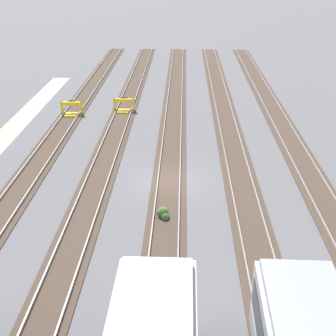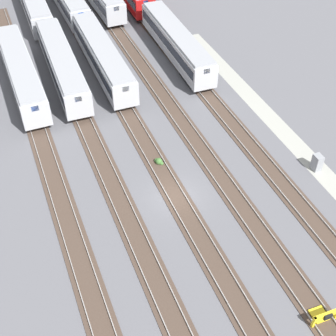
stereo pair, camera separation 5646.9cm
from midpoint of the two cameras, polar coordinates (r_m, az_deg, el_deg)
The scene contains 15 objects.
ground_plane at distance 22.33m, azimuth 20.56°, elevation -41.32°, with size 400.00×400.00×0.00m, color #5B5B60.
service_walkway at distance 29.12m, azimuth 43.54°, elevation -22.80°, with size 54.00×2.00×0.01m, color #9E9E93.
rail_track_nearest at distance 26.42m, azimuth 38.60°, elevation -27.81°, with size 90.00×2.23×0.21m.
rail_track_near_inner at distance 23.99m, azimuth 31.10°, elevation -34.30°, with size 90.00×2.24×0.21m.
rail_track_middle at distance 22.28m, azimuth 20.59°, elevation -41.31°, with size 90.00×2.24×0.21m.
rail_track_far_inner at distance 21.49m, azimuth 6.12°, elevation -47.73°, with size 90.00×2.23×0.21m.
rail_track_farthest at distance 21.70m, azimuth -12.12°, elevation -51.97°, with size 90.00×2.23×0.21m.
subway_car_front_row_leftmost at distance 29.62m, azimuth -4.68°, elevation 1.35°, with size 18.02×2.99×3.70m.
subway_car_front_row_rightmost at distance 32.83m, azimuth 10.95°, elevation 5.35°, with size 18.07×3.28×3.70m.
subway_car_back_row_leftmost at distance 44.60m, azimuth -18.72°, elevation 14.46°, with size 18.06×3.21×3.70m.
subway_car_back_row_centre at distance 29.02m, azimuth -13.67°, elevation -1.02°, with size 18.06×3.26×3.70m.
subway_car_back_row_rightmost at distance 29.17m, azimuth -22.45°, elevation -3.32°, with size 18.04×3.09×3.70m.
bumper_stop_near_inner_track at distance 28.06m, azimuth 66.77°, elevation -52.51°, with size 1.36×2.01×1.22m.
electrical_cabinet at distance 28.43m, azimuth 46.68°, elevation -24.45°, with size 0.90×0.73×1.60m.
weed_clump at distance 22.46m, azimuth 13.05°, elevation -31.24°, with size 0.92×0.70×0.64m.
Camera 2 is at (-25.92, 11.25, 29.26)m, focal length 50.00 mm.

